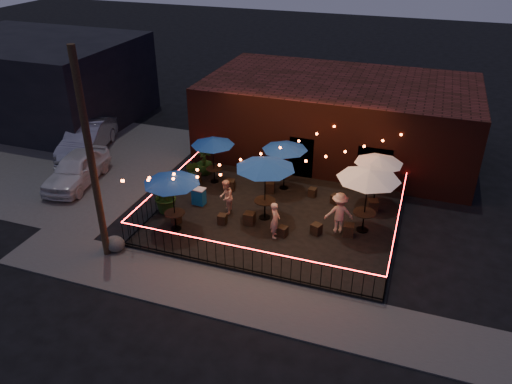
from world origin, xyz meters
TOP-DOWN VIEW (x-y plane):
  - ground at (0.00, 0.00)m, footprint 110.00×110.00m
  - patio at (0.00, 2.00)m, footprint 10.00×8.00m
  - sidewalk at (0.00, -3.25)m, footprint 18.00×2.50m
  - parking_lot at (-12.00, 4.00)m, footprint 11.00×12.00m
  - brick_building at (1.00, 9.99)m, footprint 14.00×8.00m
  - background_building at (-18.00, 9.00)m, footprint 12.00×9.00m
  - utility_pole at (-5.40, -2.60)m, footprint 0.26×0.26m
  - fence_front at (0.00, -2.00)m, footprint 10.00×0.04m
  - fence_left at (-5.00, 2.00)m, footprint 0.04×8.00m
  - fence_right at (5.00, 2.00)m, footprint 0.04×8.00m
  - festoon_lights at (-1.01, 1.70)m, footprint 10.02×8.72m
  - cafe_table_0 at (-3.61, -0.32)m, footprint 2.68×2.68m
  - cafe_table_1 at (-3.80, 4.09)m, footprint 2.66×2.66m
  - cafe_table_2 at (-0.43, 1.74)m, footprint 2.51×2.51m
  - cafe_table_3 at (-0.43, 4.59)m, footprint 2.47×2.47m
  - cafe_table_4 at (3.67, 2.15)m, footprint 2.66×2.66m
  - cafe_table_5 at (3.80, 4.57)m, footprint 2.64×2.64m
  - bistro_chair_0 at (-3.80, 0.09)m, footprint 0.44×0.44m
  - bistro_chair_1 at (-1.97, 0.72)m, footprint 0.37×0.37m
  - bistro_chair_2 at (-4.54, 3.73)m, footprint 0.47×0.47m
  - bistro_chair_3 at (-2.77, 3.60)m, footprint 0.47×0.47m
  - bistro_chair_4 at (-0.88, 1.06)m, footprint 0.45×0.45m
  - bistro_chair_5 at (0.69, 0.67)m, footprint 0.40×0.40m
  - bistro_chair_6 at (-0.94, 3.99)m, footprint 0.51×0.51m
  - bistro_chair_7 at (1.04, 4.26)m, footprint 0.37×0.37m
  - bistro_chair_8 at (1.94, 1.26)m, footprint 0.49×0.49m
  - bistro_chair_9 at (3.18, 1.58)m, footprint 0.46×0.46m
  - bistro_chair_10 at (2.17, 3.97)m, footprint 0.46×0.46m
  - bistro_chair_11 at (3.84, 3.86)m, footprint 0.52×0.52m
  - patron_a at (0.41, 0.52)m, footprint 0.45×0.61m
  - patron_b at (-2.14, 1.57)m, footprint 0.75×0.87m
  - patron_c at (2.72, 1.73)m, footprint 1.29×0.98m
  - potted_shrub_a at (-4.60, 0.86)m, footprint 1.70×1.58m
  - potted_shrub_b at (-4.60, 3.26)m, footprint 0.76×0.61m
  - potted_shrub_c at (-4.60, 4.72)m, footprint 0.98×0.98m
  - cooler at (-3.58, 1.87)m, footprint 0.62×0.47m
  - boulder at (-5.22, -2.30)m, footprint 1.05×0.98m
  - car_white at (-10.15, 2.02)m, footprint 2.43×4.67m
  - car_silver at (-11.89, 5.29)m, footprint 3.06×5.37m

SIDE VIEW (x-z plane):
  - ground at x=0.00m, z-range 0.00..0.00m
  - parking_lot at x=-12.00m, z-range 0.00..0.02m
  - sidewalk at x=0.00m, z-range 0.00..0.05m
  - patio at x=0.00m, z-range 0.00..0.15m
  - boulder at x=-5.22m, z-range 0.00..0.66m
  - bistro_chair_0 at x=-3.80m, z-range 0.15..0.55m
  - bistro_chair_7 at x=1.04m, z-range 0.15..0.55m
  - bistro_chair_5 at x=0.69m, z-range 0.15..0.56m
  - bistro_chair_1 at x=-1.97m, z-range 0.15..0.56m
  - bistro_chair_10 at x=2.17m, z-range 0.15..0.57m
  - bistro_chair_8 at x=1.94m, z-range 0.15..0.59m
  - bistro_chair_2 at x=-4.54m, z-range 0.15..0.60m
  - bistro_chair_3 at x=-2.77m, z-range 0.15..0.64m
  - bistro_chair_9 at x=3.18m, z-range 0.15..0.65m
  - bistro_chair_6 at x=-0.94m, z-range 0.15..0.66m
  - bistro_chair_11 at x=3.84m, z-range 0.15..0.66m
  - bistro_chair_4 at x=-0.88m, z-range 0.15..0.67m
  - cooler at x=-3.58m, z-range 0.16..0.94m
  - fence_front at x=0.00m, z-range 0.14..1.18m
  - fence_left at x=-5.00m, z-range 0.14..1.18m
  - fence_right at x=5.00m, z-range 0.14..1.18m
  - car_white at x=-10.15m, z-range 0.00..1.52m
  - potted_shrub_b at x=-4.60m, z-range 0.15..1.52m
  - car_silver at x=-11.89m, z-range 0.00..1.68m
  - potted_shrub_c at x=-4.60m, z-range 0.15..1.58m
  - potted_shrub_a at x=-4.60m, z-range 0.15..1.69m
  - patron_a at x=0.41m, z-range 0.15..1.69m
  - patron_b at x=-2.14m, z-range 0.15..1.72m
  - patron_c at x=2.72m, z-range 0.15..1.91m
  - brick_building at x=1.00m, z-range 0.00..4.00m
  - cafe_table_1 at x=-3.80m, z-range 1.09..3.36m
  - cafe_table_5 at x=3.80m, z-range 1.11..3.44m
  - cafe_table_3 at x=-0.43m, z-range 1.12..3.45m
  - cafe_table_0 at x=-3.61m, z-range 1.19..3.70m
  - background_building at x=-18.00m, z-range 0.00..5.00m
  - festoon_lights at x=-1.01m, z-range 1.86..3.18m
  - cafe_table_2 at x=-0.43m, z-range 1.29..4.04m
  - cafe_table_4 at x=3.67m, z-range 1.30..4.07m
  - utility_pole at x=-5.40m, z-range 0.00..8.00m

